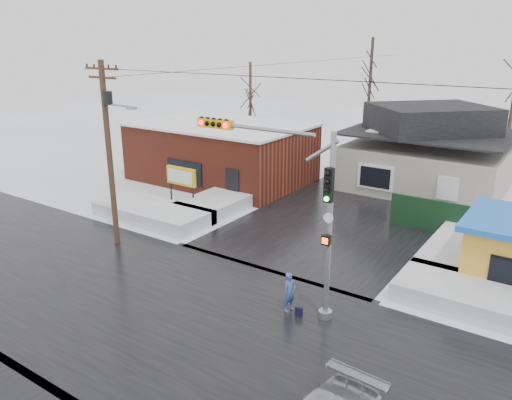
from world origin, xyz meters
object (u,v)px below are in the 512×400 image
Objects in this scene: pedestrian at (290,293)px; traffic_signal at (291,195)px; marquee_sign at (181,177)px; utility_pole at (109,144)px.

traffic_signal is at bearing 50.47° from pedestrian.
traffic_signal is 13.42m from marquee_sign.
utility_pole reaches higher than pedestrian.
traffic_signal is 4.50× the size of pedestrian.
pedestrian is (10.57, -0.82, -4.34)m from utility_pole.
marquee_sign is at bearing 150.28° from traffic_signal.
traffic_signal is 0.78× the size of utility_pole.
utility_pole is at bearing 100.58° from pedestrian.
utility_pole is (-10.36, 0.53, 0.57)m from traffic_signal.
marquee_sign is 13.53m from pedestrian.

